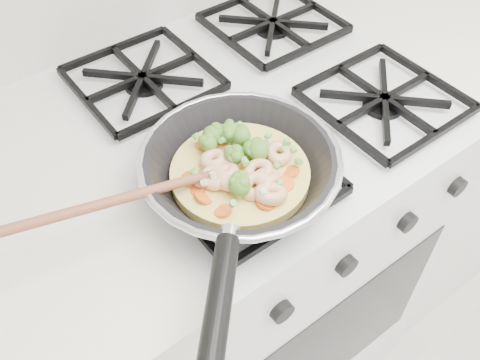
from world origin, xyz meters
TOP-DOWN VIEW (x-y plane):
  - stove at (0.00, 1.70)m, footprint 0.60×0.60m
  - counter_right at (0.80, 1.70)m, footprint 1.00×0.60m
  - skillet at (-0.17, 1.54)m, footprint 0.47×0.39m

SIDE VIEW (x-z plane):
  - counter_right at x=0.80m, z-range 0.00..0.90m
  - stove at x=0.00m, z-range 0.00..0.92m
  - skillet at x=-0.17m, z-range 0.91..1.00m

